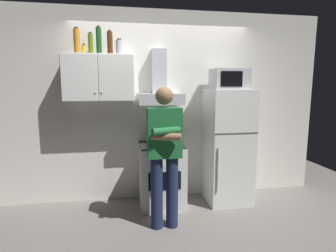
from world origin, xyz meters
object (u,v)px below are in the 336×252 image
(cooking_pot, at_px, (172,140))
(bottle_olive_oil, at_px, (91,44))
(bottle_rum_dark, at_px, (110,43))
(upper_cabinet, at_px, (99,78))
(bottle_spice_jar, at_px, (84,50))
(bottle_liquor_amber, at_px, (77,41))
(stove_oven, at_px, (162,175))
(microwave, at_px, (229,79))
(range_hood, at_px, (160,90))
(bottle_canister_steel, at_px, (119,48))
(person_standing, at_px, (164,153))
(refrigerator, at_px, (227,146))
(bottle_wine_green, at_px, (99,41))

(cooking_pot, relative_size, bottle_olive_oil, 1.04)
(bottle_rum_dark, bearing_deg, upper_cabinet, -178.52)
(bottle_rum_dark, distance_m, bottle_spice_jar, 0.34)
(bottle_rum_dark, relative_size, bottle_liquor_amber, 0.94)
(stove_oven, bearing_deg, microwave, 1.15)
(range_hood, relative_size, bottle_olive_oil, 2.75)
(microwave, xyz_separation_m, bottle_olive_oil, (-1.84, 0.10, 0.44))
(upper_cabinet, relative_size, bottle_liquor_amber, 2.74)
(stove_oven, distance_m, bottle_liquor_amber, 2.07)
(microwave, distance_m, bottle_olive_oil, 1.90)
(range_hood, relative_size, cooking_pot, 2.65)
(stove_oven, relative_size, bottle_spice_jar, 6.64)
(bottle_canister_steel, bearing_deg, upper_cabinet, -174.94)
(upper_cabinet, bearing_deg, person_standing, -44.26)
(upper_cabinet, bearing_deg, range_hood, 0.09)
(bottle_spice_jar, bearing_deg, range_hood, -0.04)
(stove_oven, xyz_separation_m, person_standing, (-0.05, -0.61, 0.47))
(range_hood, height_order, refrigerator, range_hood)
(bottle_rum_dark, bearing_deg, cooking_pot, -17.66)
(cooking_pot, relative_size, bottle_spice_jar, 2.15)
(stove_oven, height_order, bottle_liquor_amber, bottle_liquor_amber)
(range_hood, xyz_separation_m, bottle_spice_jar, (-0.98, 0.00, 0.51))
(upper_cabinet, height_order, bottle_rum_dark, bottle_rum_dark)
(bottle_wine_green, relative_size, bottle_liquor_amber, 1.09)
(upper_cabinet, relative_size, range_hood, 1.20)
(bottle_olive_oil, bearing_deg, microwave, -3.13)
(bottle_liquor_amber, bearing_deg, bottle_olive_oil, 0.27)
(upper_cabinet, bearing_deg, bottle_rum_dark, 1.48)
(bottle_rum_dark, bearing_deg, bottle_olive_oil, -177.75)
(stove_oven, height_order, bottle_olive_oil, bottle_olive_oil)
(bottle_spice_jar, bearing_deg, bottle_olive_oil, -5.08)
(stove_oven, bearing_deg, bottle_liquor_amber, 173.60)
(microwave, bearing_deg, upper_cabinet, 176.52)
(stove_oven, height_order, refrigerator, refrigerator)
(bottle_rum_dark, xyz_separation_m, bottle_olive_oil, (-0.24, -0.01, -0.02))
(person_standing, xyz_separation_m, bottle_canister_steel, (-0.48, 0.75, 1.25))
(upper_cabinet, height_order, bottle_olive_oil, bottle_olive_oil)
(upper_cabinet, bearing_deg, refrigerator, -4.07)
(cooking_pot, distance_m, bottle_wine_green, 1.60)
(refrigerator, bearing_deg, upper_cabinet, 175.93)
(microwave, xyz_separation_m, person_standing, (-1.00, -0.62, -0.84))
(cooking_pot, bearing_deg, microwave, 9.57)
(bottle_olive_oil, bearing_deg, bottle_wine_green, 12.22)
(bottle_olive_oil, xyz_separation_m, bottle_spice_jar, (-0.09, 0.01, -0.07))
(bottle_rum_dark, bearing_deg, microwave, -3.94)
(microwave, bearing_deg, bottle_olive_oil, 176.87)
(stove_oven, bearing_deg, bottle_rum_dark, 168.76)
(cooking_pot, bearing_deg, bottle_olive_oil, 166.85)
(range_hood, distance_m, bottle_canister_steel, 0.76)
(refrigerator, height_order, bottle_olive_oil, bottle_olive_oil)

